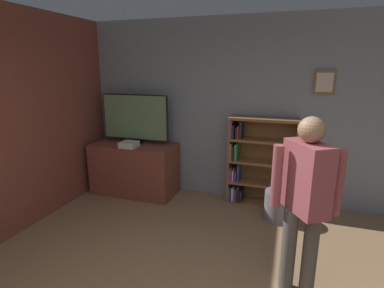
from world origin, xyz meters
The scene contains 9 objects.
wall_back centered at (0.00, 3.00, 1.35)m, with size 6.91×0.09×2.70m.
wall_side_brick centered at (-2.49, 1.48, 1.35)m, with size 0.06×4.57×2.70m.
tv_ledge centered at (-1.69, 2.62, 0.40)m, with size 1.32×0.65×0.81m.
television centered at (-1.69, 2.70, 1.21)m, with size 1.11×0.22×0.78m.
game_console centered at (-1.67, 2.44, 0.85)m, with size 0.25×0.23×0.09m.
remote_loose centered at (-1.59, 2.39, 0.82)m, with size 0.09×0.14×0.02m.
bookshelf centered at (0.20, 2.82, 0.64)m, with size 0.97×0.28×1.30m.
person centered at (0.79, 1.08, 0.95)m, with size 0.57×0.47×1.62m.
waste_bin centered at (0.56, 2.39, 0.20)m, with size 0.36×0.36×0.40m.
Camera 1 is at (0.62, -1.43, 2.00)m, focal length 28.00 mm.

